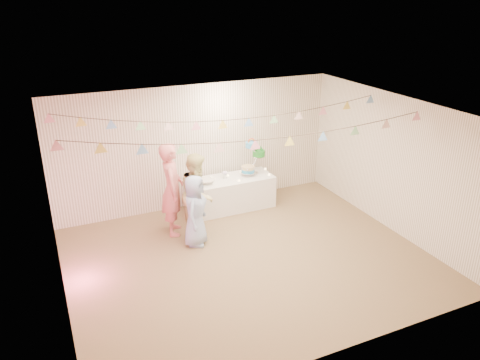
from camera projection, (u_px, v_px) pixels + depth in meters
name	position (u px, v px, depth m)	size (l,w,h in m)	color
floor	(248.00, 259.00, 8.13)	(6.00, 6.00, 0.00)	brown
ceiling	(250.00, 112.00, 7.14)	(6.00, 6.00, 0.00)	white
back_wall	(198.00, 147.00, 9.74)	(6.00, 6.00, 0.00)	white
front_wall	(339.00, 267.00, 5.53)	(6.00, 6.00, 0.00)	white
left_wall	(54.00, 226.00, 6.49)	(5.00, 5.00, 0.00)	white
right_wall	(393.00, 164.00, 8.78)	(5.00, 5.00, 0.00)	white
table	(230.00, 193.00, 9.90)	(1.81, 0.72, 0.68)	white
cake_stand	(253.00, 154.00, 9.85)	(0.67, 0.39, 0.75)	silver
cake_bottom	(248.00, 169.00, 9.86)	(0.31, 0.31, 0.15)	#2B92CA
cake_middle	(259.00, 152.00, 10.01)	(0.27, 0.27, 0.22)	#1D8825
cake_top_tier	(251.00, 143.00, 9.71)	(0.25, 0.25, 0.19)	#3F95C6
platter	(206.00, 180.00, 9.49)	(0.34, 0.34, 0.02)	white
posy	(225.00, 172.00, 9.72)	(0.13, 0.13, 0.15)	white
person_adult_a	(172.00, 189.00, 8.69)	(0.65, 0.43, 1.79)	#D26E6F
person_adult_b	(198.00, 194.00, 8.75)	(0.77, 0.60, 1.59)	#DDD188
person_child	(195.00, 211.00, 8.37)	(0.65, 0.42, 1.34)	#96AAD4
bunting_back	(223.00, 112.00, 8.16)	(5.60, 1.10, 0.40)	pink
bunting_front	(255.00, 134.00, 7.08)	(5.60, 0.90, 0.36)	#72A5E5
tealight_0	(197.00, 186.00, 9.33)	(0.04, 0.04, 0.03)	#FFD88C
tealight_1	(212.00, 177.00, 9.78)	(0.04, 0.04, 0.03)	#FFD88C
tealight_2	(239.00, 180.00, 9.62)	(0.04, 0.04, 0.03)	#FFD88C
tealight_3	(241.00, 172.00, 10.08)	(0.04, 0.04, 0.03)	#FFD88C
tealight_4	(269.00, 175.00, 9.93)	(0.04, 0.04, 0.03)	#FFD88C
tealight_5	(265.00, 169.00, 10.24)	(0.04, 0.04, 0.03)	#FFD88C
tealight_6	(228.00, 175.00, 9.89)	(0.04, 0.04, 0.03)	#FFD88C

